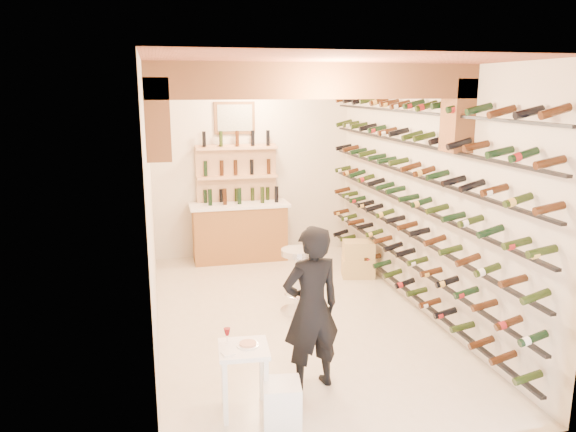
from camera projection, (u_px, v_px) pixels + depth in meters
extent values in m
plane|color=beige|center=(293.00, 316.00, 7.32)|extent=(6.00, 6.00, 0.00)
cube|color=beige|center=(252.00, 166.00, 9.80)|extent=(3.50, 0.02, 3.20)
cube|color=beige|center=(392.00, 274.00, 4.12)|extent=(3.50, 0.02, 3.20)
cube|color=beige|center=(151.00, 205.00, 6.56)|extent=(0.02, 6.00, 3.20)
cube|color=beige|center=(421.00, 192.00, 7.36)|extent=(0.02, 6.00, 3.20)
cube|color=brown|center=(294.00, 67.00, 6.60)|extent=(3.50, 6.00, 0.02)
cube|color=#A46539|center=(318.00, 81.00, 5.70)|extent=(3.50, 0.35, 0.36)
cube|color=#A46539|center=(157.00, 120.00, 5.41)|extent=(0.24, 0.35, 0.80)
cube|color=#A46539|center=(458.00, 116.00, 6.15)|extent=(0.24, 0.35, 0.80)
cube|color=black|center=(405.00, 289.00, 7.63)|extent=(0.06, 5.70, 0.03)
cube|color=black|center=(406.00, 261.00, 7.54)|extent=(0.06, 5.70, 0.03)
cube|color=black|center=(408.00, 233.00, 7.45)|extent=(0.06, 5.70, 0.03)
cube|color=black|center=(409.00, 204.00, 7.36)|extent=(0.06, 5.70, 0.03)
cube|color=black|center=(411.00, 174.00, 7.27)|extent=(0.06, 5.70, 0.03)
cube|color=black|center=(412.00, 143.00, 7.18)|extent=(0.06, 5.70, 0.03)
cube|color=black|center=(414.00, 112.00, 7.09)|extent=(0.06, 5.70, 0.03)
cube|color=#935E2D|center=(240.00, 233.00, 9.66)|extent=(1.60, 0.55, 0.96)
cube|color=white|center=(239.00, 205.00, 9.54)|extent=(1.70, 0.62, 0.05)
cube|color=tan|center=(237.00, 201.00, 9.80)|extent=(1.40, 0.10, 2.00)
cube|color=tan|center=(238.00, 232.00, 9.82)|extent=(1.40, 0.28, 0.04)
cube|color=tan|center=(238.00, 205.00, 9.71)|extent=(1.40, 0.28, 0.04)
cube|color=tan|center=(237.00, 177.00, 9.60)|extent=(1.40, 0.28, 0.04)
cube|color=tan|center=(237.00, 148.00, 9.49)|extent=(1.40, 0.28, 0.04)
cube|color=brown|center=(235.00, 118.00, 9.52)|extent=(0.70, 0.04, 0.55)
cube|color=#99998C|center=(235.00, 118.00, 9.49)|extent=(0.60, 0.01, 0.45)
cube|color=white|center=(244.00, 349.00, 5.03)|extent=(0.49, 0.49, 0.04)
cube|color=white|center=(225.00, 394.00, 4.90)|extent=(0.04, 0.04, 0.61)
cube|color=white|center=(266.00, 391.00, 4.96)|extent=(0.04, 0.04, 0.61)
cube|color=white|center=(224.00, 374.00, 5.25)|extent=(0.04, 0.04, 0.61)
cube|color=white|center=(262.00, 371.00, 5.31)|extent=(0.04, 0.04, 0.61)
cylinder|color=white|center=(248.00, 345.00, 5.05)|extent=(0.21, 0.21, 0.01)
cylinder|color=#BF7266|center=(248.00, 343.00, 5.05)|extent=(0.16, 0.16, 0.02)
cube|color=white|center=(228.00, 353.00, 4.89)|extent=(0.13, 0.13, 0.01)
cylinder|color=white|center=(227.00, 342.00, 5.12)|extent=(0.06, 0.06, 0.00)
cylinder|color=white|center=(227.00, 338.00, 5.11)|extent=(0.01, 0.01, 0.08)
cone|color=#59070C|center=(227.00, 332.00, 5.10)|extent=(0.06, 0.06, 0.07)
cube|color=white|center=(282.00, 404.00, 4.92)|extent=(0.38, 0.38, 0.41)
imported|color=black|center=(311.00, 308.00, 5.44)|extent=(0.68, 0.51, 1.68)
cylinder|color=silver|center=(297.00, 311.00, 7.47)|extent=(0.46, 0.46, 0.03)
cylinder|color=silver|center=(297.00, 282.00, 7.38)|extent=(0.09, 0.09, 0.80)
cylinder|color=silver|center=(297.00, 252.00, 7.28)|extent=(0.43, 0.43, 0.08)
torus|color=silver|center=(297.00, 295.00, 7.41)|extent=(0.35, 0.35, 0.03)
cube|color=tan|center=(358.00, 267.00, 8.85)|extent=(0.58, 0.47, 0.31)
cube|color=tan|center=(359.00, 250.00, 8.79)|extent=(0.54, 0.42, 0.28)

